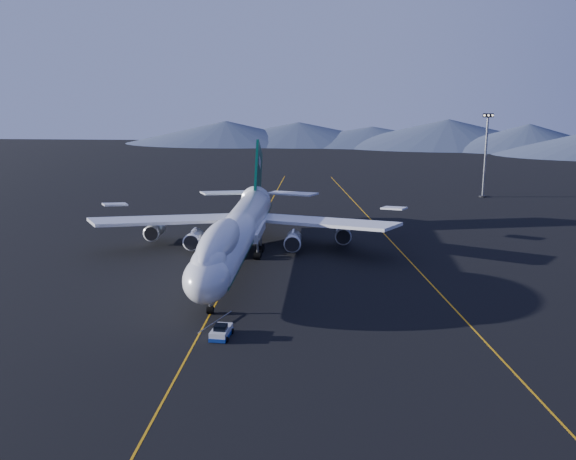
{
  "coord_description": "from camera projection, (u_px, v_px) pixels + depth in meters",
  "views": [
    {
      "loc": [
        16.94,
        -110.38,
        31.52
      ],
      "look_at": [
        8.99,
        0.55,
        6.0
      ],
      "focal_mm": 40.0,
      "sensor_mm": 36.0,
      "label": 1
    }
  ],
  "objects": [
    {
      "name": "taxiway_line_side",
      "position": [
        400.0,
        251.0,
        123.17
      ],
      "size": [
        28.08,
        198.09,
        0.01
      ],
      "primitive_type": "cube",
      "rotation": [
        0.0,
        0.0,
        0.14
      ],
      "color": "orange",
      "rests_on": "ground"
    },
    {
      "name": "floodlight_mast",
      "position": [
        485.0,
        155.0,
        179.35
      ],
      "size": [
        2.89,
        2.17,
        23.4
      ],
      "rotation": [
        0.0,
        0.0,
        -0.14
      ],
      "color": "black",
      "rests_on": "ground"
    },
    {
      "name": "ground",
      "position": [
        238.0,
        262.0,
        115.54
      ],
      "size": [
        500.0,
        500.0,
        0.0
      ],
      "primitive_type": "plane",
      "color": "black",
      "rests_on": "ground"
    },
    {
      "name": "pushback_tug",
      "position": [
        221.0,
        333.0,
        81.37
      ],
      "size": [
        2.81,
        4.51,
        1.88
      ],
      "rotation": [
        0.0,
        0.0,
        -0.09
      ],
      "color": "silver",
      "rests_on": "ground"
    },
    {
      "name": "taxiway_line_main",
      "position": [
        238.0,
        262.0,
        115.54
      ],
      "size": [
        0.25,
        220.0,
        0.01
      ],
      "primitive_type": "cube",
      "color": "orange",
      "rests_on": "ground"
    },
    {
      "name": "boeing_747",
      "position": [
        238.0,
        231.0,
        114.27
      ],
      "size": [
        59.62,
        72.43,
        19.37
      ],
      "color": "silver",
      "rests_on": "ground"
    }
  ]
}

